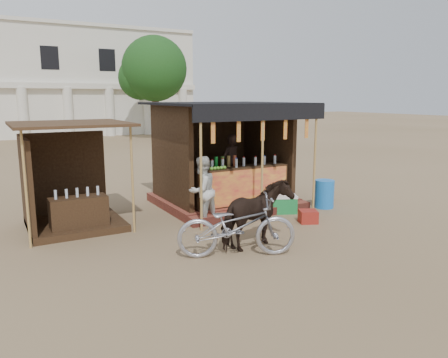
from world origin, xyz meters
name	(u,v)px	position (x,y,z in m)	size (l,w,h in m)	color
ground	(263,246)	(0.00, 0.00, 0.00)	(120.00, 120.00, 0.00)	#846B4C
main_stall	(225,168)	(1.02, 3.36, 1.03)	(3.60, 3.61, 2.78)	brown
secondary_stall	(65,191)	(-3.17, 3.24, 0.85)	(2.40, 2.40, 2.38)	#3C2815
cow	(256,215)	(-0.16, 0.02, 0.66)	(0.71, 1.56, 1.31)	black
motorbike	(237,226)	(-0.74, -0.20, 0.58)	(0.77, 2.20, 1.15)	#9F9FA8
bystander	(202,190)	(-0.36, 2.00, 0.80)	(0.77, 0.60, 1.59)	beige
blue_barrel	(324,194)	(3.18, 1.78, 0.37)	(0.51, 0.51, 0.75)	blue
red_crate	(308,216)	(1.87, 0.87, 0.15)	(0.41, 0.38, 0.30)	maroon
cooler	(284,204)	(1.91, 1.88, 0.23)	(0.76, 0.66, 0.46)	#1C7F3A
background_building	(16,82)	(-2.00, 29.94, 3.98)	(26.00, 7.45, 8.18)	silver
tree	(151,71)	(5.81, 22.14, 4.63)	(4.50, 4.40, 7.00)	#382314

